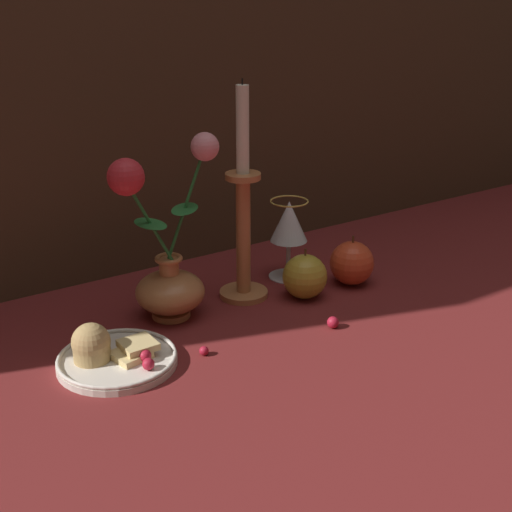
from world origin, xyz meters
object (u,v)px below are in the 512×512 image
object	(u,v)px
plate_with_pastries	(111,354)
apple_beside_vase	(305,276)
wine_glass	(289,225)
vase	(167,265)
apple_near_glass	(351,263)
candlestick	(243,222)

from	to	relation	value
plate_with_pastries	apple_beside_vase	bearing A→B (deg)	5.14
wine_glass	apple_beside_vase	world-z (taller)	wine_glass
vase	wine_glass	xyz separation A→B (m)	(0.26, 0.03, 0.01)
wine_glass	apple_near_glass	world-z (taller)	wine_glass
candlestick	apple_near_glass	distance (m)	0.22
candlestick	wine_glass	bearing A→B (deg)	12.98
wine_glass	apple_beside_vase	bearing A→B (deg)	-108.46
vase	wine_glass	world-z (taller)	vase
vase	candlestick	size ratio (longest dim) A/B	0.79
vase	wine_glass	size ratio (longest dim) A/B	2.00
wine_glass	apple_beside_vase	xyz separation A→B (m)	(-0.03, -0.09, -0.06)
plate_with_pastries	apple_beside_vase	size ratio (longest dim) A/B	1.92
plate_with_pastries	apple_near_glass	world-z (taller)	apple_near_glass
wine_glass	candlestick	size ratio (longest dim) A/B	0.40
candlestick	apple_beside_vase	world-z (taller)	candlestick
vase	plate_with_pastries	world-z (taller)	vase
wine_glass	candlestick	world-z (taller)	candlestick
vase	apple_beside_vase	distance (m)	0.24
vase	apple_beside_vase	world-z (taller)	vase
candlestick	apple_beside_vase	xyz separation A→B (m)	(0.09, -0.06, -0.10)
plate_with_pastries	wine_glass	xyz separation A→B (m)	(0.40, 0.12, 0.08)
plate_with_pastries	apple_near_glass	bearing A→B (deg)	4.15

